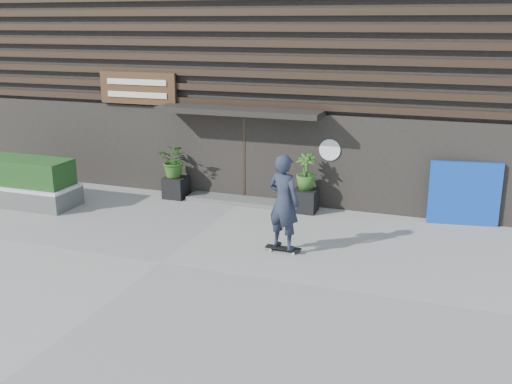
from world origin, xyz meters
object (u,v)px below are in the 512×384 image
at_px(raised_bed, 17,194).
at_px(planter_pot_right, 305,200).
at_px(blue_tarp, 464,194).
at_px(skateboarder, 284,202).
at_px(planter_pot_left, 176,187).

bearing_deg(raised_bed, planter_pot_right, 14.24).
relative_size(blue_tarp, skateboarder, 0.78).
height_order(raised_bed, blue_tarp, blue_tarp).
relative_size(planter_pot_left, blue_tarp, 0.36).
bearing_deg(blue_tarp, planter_pot_right, 175.35).
bearing_deg(raised_bed, blue_tarp, 10.98).
relative_size(raised_bed, blue_tarp, 2.08).
xyz_separation_m(planter_pot_right, blue_tarp, (3.91, 0.30, 0.49)).
height_order(planter_pot_left, planter_pot_right, same).
bearing_deg(planter_pot_left, skateboarder, -35.47).
bearing_deg(skateboarder, raised_bed, 173.00).
xyz_separation_m(blue_tarp, skateboarder, (-3.60, -3.23, 0.34)).
xyz_separation_m(planter_pot_left, blue_tarp, (7.71, 0.30, 0.49)).
bearing_deg(blue_tarp, skateboarder, -147.18).
bearing_deg(planter_pot_right, raised_bed, -165.76).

